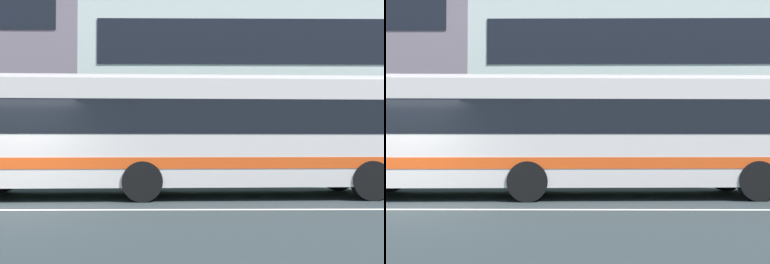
{
  "view_description": "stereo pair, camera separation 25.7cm",
  "coord_description": "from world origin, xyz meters",
  "views": [
    {
      "loc": [
        3.98,
        -9.82,
        1.48
      ],
      "look_at": [
        4.13,
        2.64,
        1.74
      ],
      "focal_mm": 42.25,
      "sensor_mm": 36.0,
      "label": 1
    },
    {
      "loc": [
        4.24,
        -9.82,
        1.48
      ],
      "look_at": [
        4.13,
        2.64,
        1.74
      ],
      "focal_mm": 42.25,
      "sensor_mm": 36.0,
      "label": 2
    }
  ],
  "objects": [
    {
      "name": "hedge_row_far",
      "position": [
        2.55,
        6.26,
        0.56
      ],
      "size": [
        21.5,
        1.1,
        1.13
      ],
      "primitive_type": "cube",
      "color": "#3A6134",
      "rests_on": "ground_plane"
    },
    {
      "name": "transit_bus",
      "position": [
        3.61,
        2.46,
        1.75
      ],
      "size": [
        12.04,
        2.95,
        3.16
      ],
      "color": "beige",
      "rests_on": "ground_plane"
    },
    {
      "name": "apartment_block_right",
      "position": [
        10.31,
        16.59,
        5.21
      ],
      "size": [
        22.56,
        12.04,
        10.42
      ],
      "color": "silver",
      "rests_on": "ground_plane"
    },
    {
      "name": "ground_plane",
      "position": [
        0.0,
        0.0,
        0.0
      ],
      "size": [
        160.0,
        160.0,
        0.0
      ],
      "primitive_type": "plane",
      "color": "#2A3233"
    },
    {
      "name": "lane_centre_line",
      "position": [
        0.0,
        0.0,
        0.0
      ],
      "size": [
        60.0,
        0.16,
        0.01
      ],
      "primitive_type": "cube",
      "color": "silver",
      "rests_on": "ground_plane"
    }
  ]
}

